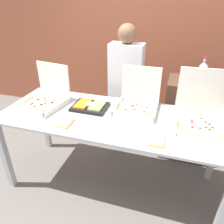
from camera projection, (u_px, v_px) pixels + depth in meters
The scene contains 13 objects.
ground_plane at pixel (112, 181), 2.56m from camera, with size 16.00×16.00×0.00m, color slate.
brick_wall_behind at pixel (145, 33), 3.31m from camera, with size 10.00×0.06×2.80m.
buffet_table at pixel (112, 125), 2.19m from camera, with size 2.24×0.87×0.88m.
pizza_box_far_left at pixel (137, 102), 2.25m from camera, with size 0.41×0.43×0.41m.
pizza_box_near_right at pixel (203, 117), 1.95m from camera, with size 0.51×0.53×0.48m.
pizza_box_far_right at pixel (45, 98), 2.34m from camera, with size 0.48×0.49×0.41m.
paper_plate_front_right at pixel (157, 141), 1.76m from camera, with size 0.22×0.22×0.03m.
paper_plate_front_center at pixel (65, 123), 2.00m from camera, with size 0.23×0.23×0.03m.
veggie_tray at pixel (90, 106), 2.29m from camera, with size 0.36×0.28×0.05m.
sideboard_podium at pixel (190, 120), 2.79m from camera, with size 0.66×0.46×1.04m.
soda_bottle at pixel (203, 72), 2.42m from camera, with size 0.09×0.09×0.30m.
soda_can_silver at pixel (209, 81), 2.38m from camera, with size 0.07×0.07×0.12m.
person_guest_plaid at pixel (125, 90), 2.75m from camera, with size 0.40×0.22×1.65m.
Camera 1 is at (0.55, -1.77, 1.94)m, focal length 35.00 mm.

